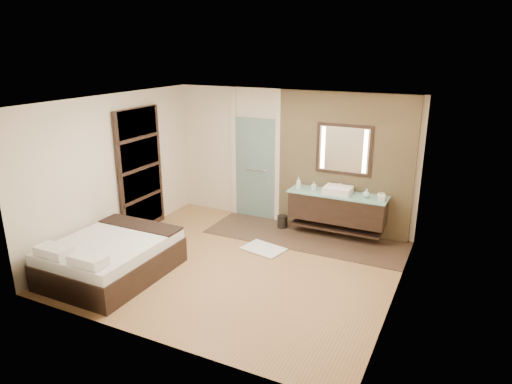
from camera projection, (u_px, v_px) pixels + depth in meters
The scene contains 15 objects.
floor at pixel (238, 266), 7.58m from camera, with size 5.00×5.00×0.00m, color olive.
tile_strip at pixel (305, 237), 8.70m from camera, with size 3.80×1.30×0.01m, color #3D2E21.
stone_wall at pixel (344, 165), 8.61m from camera, with size 2.60×0.08×2.70m, color tan.
vanity at pixel (337, 208), 8.59m from camera, with size 1.85×0.55×0.88m.
mirror_unit at pixel (344, 150), 8.47m from camera, with size 1.06×0.04×0.96m.
frosted_door at pixel (256, 165), 9.43m from camera, with size 1.10×0.12×2.70m.
shoji_partition at pixel (141, 170), 8.74m from camera, with size 0.06×1.20×2.40m.
bed at pixel (111, 257), 7.18m from camera, with size 1.54×1.92×0.74m.
bath_mat at pixel (264, 249), 8.17m from camera, with size 0.72×0.50×0.02m, color white.
waste_bin at pixel (282, 222), 9.12m from camera, with size 0.20×0.20×0.26m, color black.
tissue_box at pixel (382, 198), 8.08m from camera, with size 0.12×0.12×0.10m, color silver.
soap_bottle_a at pixel (299, 183), 8.72m from camera, with size 0.09×0.09×0.24m, color silver.
soap_bottle_b at pixel (314, 186), 8.66m from camera, with size 0.08×0.08×0.17m, color #B2B2B2.
soap_bottle_c at pixel (366, 193), 8.25m from camera, with size 0.13×0.13×0.16m, color #A7D2D0.
cup at pixel (381, 196), 8.17m from camera, with size 0.14×0.14×0.11m, color silver.
Camera 1 is at (3.26, -6.03, 3.48)m, focal length 32.00 mm.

